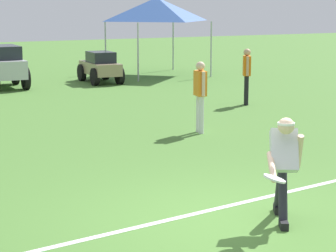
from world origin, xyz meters
The scene contains 9 objects.
ground_plane centered at (0.00, 0.00, 0.00)m, with size 80.00×80.00×0.00m, color #497832.
field_line_paint centered at (0.00, 0.40, 0.00)m, with size 19.73×0.10×0.01m, color white.
frisbee_thrower centered at (0.57, -0.46, 0.79)m, with size 0.79×0.92×1.41m.
frisbee_in_flight centered at (0.01, -1.01, 0.80)m, with size 0.35×0.35×0.10m.
teammate_midfield centered at (5.79, 7.99, 0.94)m, with size 0.34×0.46×1.56m.
teammate_deep centered at (2.65, 5.18, 0.94)m, with size 0.26×0.50×1.56m.
parked_car_slot_c centered at (0.79, 14.86, 0.74)m, with size 1.25×2.39×1.40m.
parked_car_slot_d centered at (4.12, 14.67, 0.56)m, with size 1.20×2.25×1.10m.
event_tent centered at (6.98, 15.87, 2.54)m, with size 3.21×3.21×3.00m.
Camera 1 is at (-4.51, -6.97, 2.82)m, focal length 70.00 mm.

